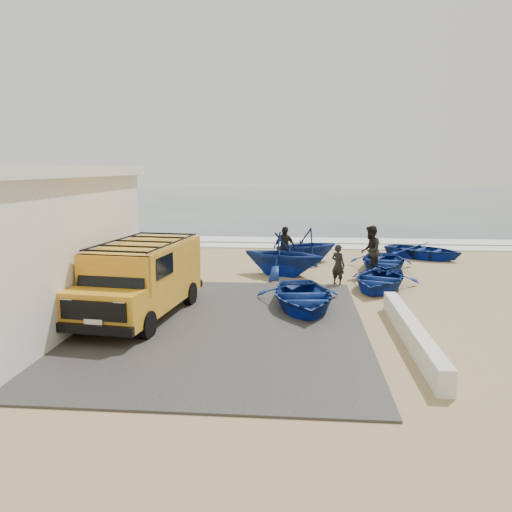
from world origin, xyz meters
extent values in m
plane|color=tan|center=(0.00, 0.00, 0.00)|extent=(160.00, 160.00, 0.00)
cube|color=#413F3C|center=(-2.00, -2.00, 0.03)|extent=(12.00, 10.00, 0.05)
cube|color=#385166|center=(0.00, 56.00, 0.00)|extent=(180.00, 88.00, 0.01)
cube|color=white|center=(0.00, 12.00, 0.03)|extent=(180.00, 1.60, 0.06)
cube|color=white|center=(0.00, 14.50, 0.02)|extent=(180.00, 2.20, 0.04)
cube|color=black|center=(-3.55, -0.50, 2.60)|extent=(0.08, 0.70, 0.90)
cube|color=silver|center=(5.00, -3.00, 0.28)|extent=(0.35, 6.00, 0.55)
cube|color=gold|center=(-2.18, -1.05, 1.22)|extent=(2.46, 4.26, 1.71)
cube|color=gold|center=(-2.49, -3.52, 0.83)|extent=(2.07, 1.17, 0.93)
cube|color=black|center=(-2.43, -3.04, 1.66)|extent=(1.84, 0.57, 0.75)
cube|color=black|center=(-2.55, -4.01, 0.93)|extent=(1.67, 0.29, 0.47)
cube|color=black|center=(-2.55, -4.04, 0.49)|extent=(2.01, 0.39, 0.23)
cube|color=black|center=(-2.19, -1.10, 2.16)|extent=(2.32, 3.94, 0.06)
cylinder|color=black|center=(-3.36, -3.00, 0.36)|extent=(0.32, 0.75, 0.73)
cylinder|color=black|center=(-2.96, 0.20, 0.36)|extent=(0.32, 0.75, 0.73)
cylinder|color=black|center=(-1.52, -3.23, 0.36)|extent=(0.32, 0.75, 0.73)
cylinder|color=black|center=(-1.12, -0.03, 0.36)|extent=(0.32, 0.75, 0.73)
imported|color=navy|center=(2.36, -0.15, 0.39)|extent=(3.08, 4.03, 0.78)
imported|color=navy|center=(5.09, 2.59, 0.36)|extent=(3.49, 4.07, 0.71)
imported|color=navy|center=(1.62, 4.63, 0.87)|extent=(4.09, 3.83, 1.74)
imported|color=navy|center=(5.73, 5.81, 0.39)|extent=(3.04, 3.99, 0.77)
imported|color=navy|center=(2.59, 7.48, 0.79)|extent=(3.88, 3.70, 1.59)
imported|color=navy|center=(8.16, 9.01, 0.37)|extent=(4.43, 4.19, 0.75)
imported|color=black|center=(3.68, 3.08, 0.76)|extent=(0.66, 0.63, 1.52)
imported|color=black|center=(5.08, 4.91, 1.00)|extent=(0.98, 1.13, 2.00)
imported|color=black|center=(1.64, 6.11, 0.90)|extent=(1.12, 0.95, 1.80)
camera|label=1|loc=(2.20, -14.92, 4.23)|focal=35.00mm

